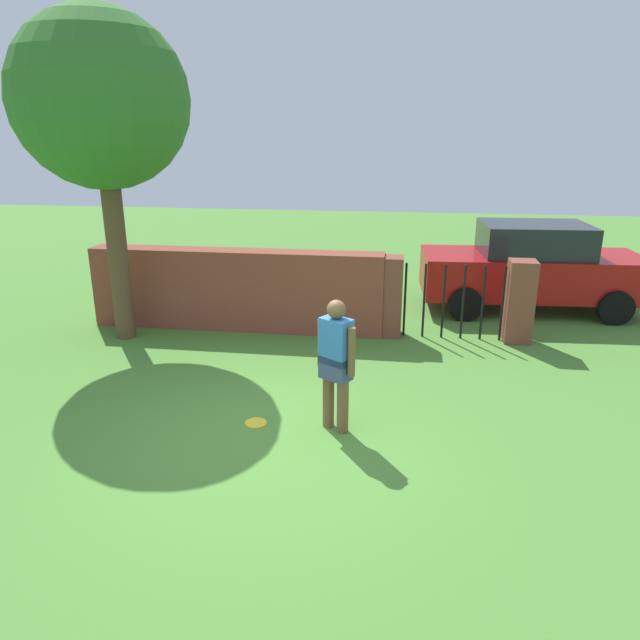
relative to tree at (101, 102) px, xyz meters
The scene contains 7 objects.
ground_plane 5.93m from the tree, 42.94° to the right, with size 40.00×40.00×0.00m, color #4C8433.
brick_wall 3.68m from the tree, 22.29° to the left, with size 5.24×0.50×1.44m, color brown.
tree is the anchor object (origin of this frame).
person 5.69m from the tree, 34.64° to the right, with size 0.47×0.38×1.62m.
fence_gate 6.47m from the tree, ahead, with size 2.61×0.44×1.40m.
car 8.28m from the tree, 20.49° to the left, with size 4.29×2.11×1.72m.
frisbee_yellow 5.62m from the tree, 42.69° to the right, with size 0.27×0.27×0.02m, color yellow.
Camera 1 is at (1.42, -5.99, 3.45)m, focal length 32.89 mm.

